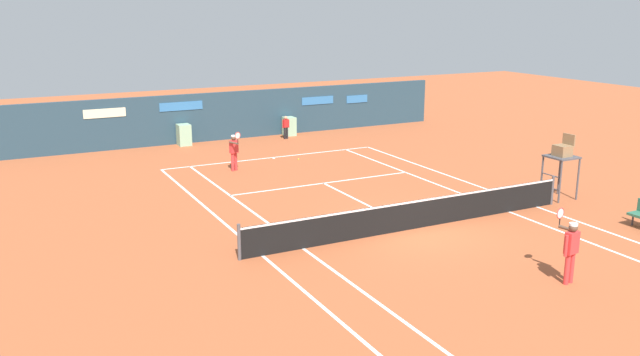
% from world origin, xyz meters
% --- Properties ---
extents(ground_plane, '(80.00, 80.00, 0.01)m').
position_xyz_m(ground_plane, '(-0.00, 0.58, 0.00)').
color(ground_plane, '#A8512D').
extents(tennis_net, '(12.10, 0.10, 1.07)m').
position_xyz_m(tennis_net, '(0.00, 0.00, 0.51)').
color(tennis_net, '#4C4C51').
rests_on(tennis_net, ground_plane).
extents(sponsor_back_wall, '(25.00, 1.02, 2.55)m').
position_xyz_m(sponsor_back_wall, '(-0.01, 16.97, 1.24)').
color(sponsor_back_wall, '#233D4C').
rests_on(sponsor_back_wall, ground_plane).
extents(umpire_chair, '(1.00, 1.00, 2.42)m').
position_xyz_m(umpire_chair, '(6.84, 0.46, 1.63)').
color(umpire_chair, '#47474C').
rests_on(umpire_chair, ground_plane).
extents(player_on_baseline, '(0.49, 0.80, 1.81)m').
position_xyz_m(player_on_baseline, '(-2.48, 10.05, 0.96)').
color(player_on_baseline, red).
rests_on(player_on_baseline, ground_plane).
extents(player_near_side, '(0.57, 0.75, 1.87)m').
position_xyz_m(player_near_side, '(1.02, -5.41, 1.00)').
color(player_near_side, red).
rests_on(player_near_side, ground_plane).
extents(ball_kid_left_post, '(0.42, 0.18, 1.25)m').
position_xyz_m(ball_kid_left_post, '(2.48, 15.60, 0.72)').
color(ball_kid_left_post, black).
rests_on(ball_kid_left_post, ground_plane).
extents(tennis_ball_near_service_line, '(0.07, 0.07, 0.07)m').
position_xyz_m(tennis_ball_near_service_line, '(0.90, 10.68, 0.03)').
color(tennis_ball_near_service_line, '#CCE033').
rests_on(tennis_ball_near_service_line, ground_plane).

